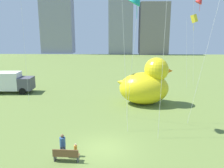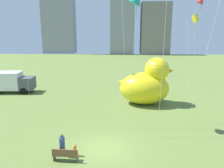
{
  "view_description": "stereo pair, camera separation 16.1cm",
  "coord_description": "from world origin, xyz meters",
  "px_view_note": "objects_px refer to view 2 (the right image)",
  "views": [
    {
      "loc": [
        0.98,
        -15.13,
        8.26
      ],
      "look_at": [
        0.5,
        4.61,
        3.74
      ],
      "focal_mm": 37.06,
      "sensor_mm": 36.0,
      "label": 1
    },
    {
      "loc": [
        1.14,
        -15.12,
        8.26
      ],
      "look_at": [
        0.5,
        4.61,
        3.74
      ],
      "focal_mm": 37.06,
      "sensor_mm": 36.0,
      "label": 2
    }
  ],
  "objects_px": {
    "giant_inflatable_duck": "(146,84)",
    "kite_yellow": "(195,19)",
    "park_bench": "(65,155)",
    "person_adult": "(62,144)",
    "box_truck": "(10,82)",
    "kite_red": "(202,0)",
    "person_child": "(75,149)"
  },
  "relations": [
    {
      "from": "kite_yellow",
      "to": "person_child",
      "type": "bearing_deg",
      "value": -123.77
    },
    {
      "from": "kite_red",
      "to": "kite_yellow",
      "type": "distance_m",
      "value": 4.07
    },
    {
      "from": "person_adult",
      "to": "kite_yellow",
      "type": "xyz_separation_m",
      "value": [
        14.63,
        20.65,
        9.11
      ]
    },
    {
      "from": "giant_inflatable_duck",
      "to": "kite_yellow",
      "type": "distance_m",
      "value": 13.98
    },
    {
      "from": "kite_red",
      "to": "kite_yellow",
      "type": "height_order",
      "value": "kite_red"
    },
    {
      "from": "park_bench",
      "to": "kite_yellow",
      "type": "distance_m",
      "value": 27.35
    },
    {
      "from": "park_bench",
      "to": "person_child",
      "type": "distance_m",
      "value": 0.86
    },
    {
      "from": "park_bench",
      "to": "giant_inflatable_duck",
      "type": "xyz_separation_m",
      "value": [
        6.57,
        12.53,
        1.82
      ]
    },
    {
      "from": "park_bench",
      "to": "person_child",
      "type": "xyz_separation_m",
      "value": [
        0.5,
        0.7,
        0.02
      ]
    },
    {
      "from": "person_adult",
      "to": "kite_yellow",
      "type": "relative_size",
      "value": 0.15
    },
    {
      "from": "person_adult",
      "to": "person_child",
      "type": "height_order",
      "value": "person_adult"
    },
    {
      "from": "person_adult",
      "to": "park_bench",
      "type": "bearing_deg",
      "value": -61.43
    },
    {
      "from": "giant_inflatable_duck",
      "to": "kite_yellow",
      "type": "height_order",
      "value": "kite_yellow"
    },
    {
      "from": "person_adult",
      "to": "person_child",
      "type": "bearing_deg",
      "value": 3.29
    },
    {
      "from": "box_truck",
      "to": "park_bench",
      "type": "bearing_deg",
      "value": -55.71
    },
    {
      "from": "person_child",
      "to": "kite_red",
      "type": "bearing_deg",
      "value": 56.48
    },
    {
      "from": "kite_yellow",
      "to": "kite_red",
      "type": "bearing_deg",
      "value": 58.66
    },
    {
      "from": "park_bench",
      "to": "giant_inflatable_duck",
      "type": "relative_size",
      "value": 0.26
    },
    {
      "from": "box_truck",
      "to": "kite_red",
      "type": "distance_m",
      "value": 30.42
    },
    {
      "from": "giant_inflatable_duck",
      "to": "kite_red",
      "type": "relative_size",
      "value": 0.48
    },
    {
      "from": "giant_inflatable_duck",
      "to": "kite_red",
      "type": "xyz_separation_m",
      "value": [
        9.17,
        11.19,
        10.62
      ]
    },
    {
      "from": "kite_red",
      "to": "kite_yellow",
      "type": "bearing_deg",
      "value": -121.34
    },
    {
      "from": "park_bench",
      "to": "kite_red",
      "type": "relative_size",
      "value": 0.12
    },
    {
      "from": "kite_red",
      "to": "park_bench",
      "type": "bearing_deg",
      "value": -123.57
    },
    {
      "from": "giant_inflatable_duck",
      "to": "park_bench",
      "type": "bearing_deg",
      "value": -117.68
    },
    {
      "from": "person_child",
      "to": "kite_yellow",
      "type": "relative_size",
      "value": 0.08
    },
    {
      "from": "giant_inflatable_duck",
      "to": "kite_red",
      "type": "height_order",
      "value": "kite_red"
    },
    {
      "from": "park_bench",
      "to": "box_truck",
      "type": "xyz_separation_m",
      "value": [
        -11.63,
        17.05,
        0.97
      ]
    },
    {
      "from": "person_adult",
      "to": "kite_red",
      "type": "xyz_separation_m",
      "value": [
        16.1,
        23.07,
        12.04
      ]
    },
    {
      "from": "person_adult",
      "to": "box_truck",
      "type": "height_order",
      "value": "box_truck"
    },
    {
      "from": "person_child",
      "to": "kite_yellow",
      "type": "xyz_separation_m",
      "value": [
        13.78,
        20.61,
        9.49
      ]
    },
    {
      "from": "park_bench",
      "to": "person_adult",
      "type": "distance_m",
      "value": 0.84
    }
  ]
}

